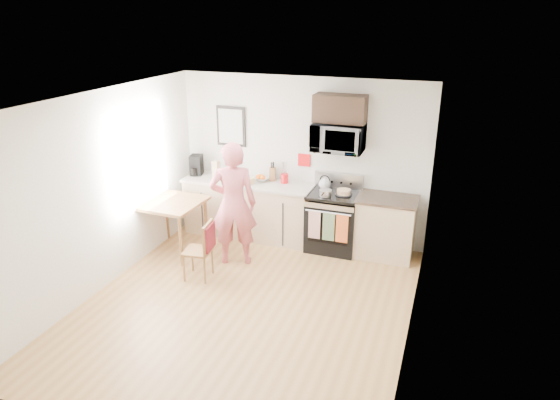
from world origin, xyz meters
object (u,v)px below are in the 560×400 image
(range, at_px, (333,223))
(microwave, at_px, (338,137))
(chair, at_px, (205,243))
(dining_table, at_px, (172,207))
(cake, at_px, (344,192))
(person, at_px, (233,204))

(range, height_order, microwave, microwave)
(chair, bearing_deg, microwave, 41.68)
(dining_table, bearing_deg, chair, -34.21)
(chair, relative_size, cake, 3.36)
(microwave, relative_size, dining_table, 0.86)
(range, height_order, chair, range)
(range, bearing_deg, microwave, 90.06)
(microwave, xyz_separation_m, cake, (0.15, -0.13, -0.80))
(person, bearing_deg, microwave, -162.26)
(microwave, bearing_deg, cake, -41.86)
(range, relative_size, cake, 4.63)
(dining_table, height_order, chair, chair)
(person, distance_m, chair, 0.72)
(dining_table, height_order, cake, cake)
(chair, xyz_separation_m, cake, (1.57, 1.49, 0.42))
(chair, height_order, cake, cake)
(range, distance_m, cake, 0.55)
(person, distance_m, dining_table, 1.04)
(person, bearing_deg, chair, 52.79)
(range, relative_size, microwave, 1.53)
(microwave, relative_size, chair, 0.90)
(dining_table, distance_m, cake, 2.60)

